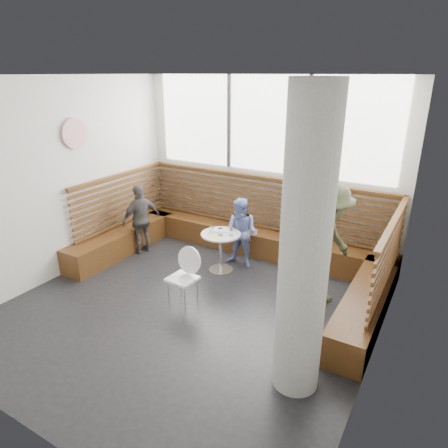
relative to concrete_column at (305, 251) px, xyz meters
The scene contains 15 objects.
room 1.95m from the concrete_column, 161.90° to the left, with size 5.00×5.00×3.20m.
booth 3.24m from the concrete_column, 127.94° to the left, with size 5.00×2.50×1.44m.
concrete_column is the anchor object (origin of this frame).
wall_art 4.48m from the concrete_column, 166.94° to the left, with size 0.50×0.50×0.03m, color white.
cafe_table 3.02m from the concrete_column, 137.84° to the left, with size 0.67×0.67×0.69m.
cafe_chair 2.40m from the concrete_column, 159.82° to the left, with size 0.41×0.40×0.86m.
adult_man 1.90m from the concrete_column, 98.01° to the left, with size 1.19×0.68×1.84m, color #42472F.
child_back 3.06m from the concrete_column, 129.86° to the left, with size 0.60×0.47×1.24m, color #7282C6.
child_left 4.29m from the concrete_column, 154.30° to the left, with size 0.77×0.32×1.32m, color #4D4A46.
plate_near 3.08m from the concrete_column, 137.72° to the left, with size 0.22×0.22×0.02m, color white.
plate_far 3.02m from the concrete_column, 134.64° to the left, with size 0.18×0.18×0.01m, color white.
glass_left 3.01m from the concrete_column, 140.60° to the left, with size 0.06×0.06×0.10m, color white.
glass_mid 2.88m from the concrete_column, 138.32° to the left, with size 0.08×0.08×0.12m, color white.
glass_right 2.81m from the concrete_column, 134.78° to the left, with size 0.06×0.06×0.10m, color white.
menu_card 2.84m from the concrete_column, 140.48° to the left, with size 0.19×0.13×0.00m, color #A5C64C.
Camera 1 is at (2.96, -4.05, 3.23)m, focal length 32.00 mm.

